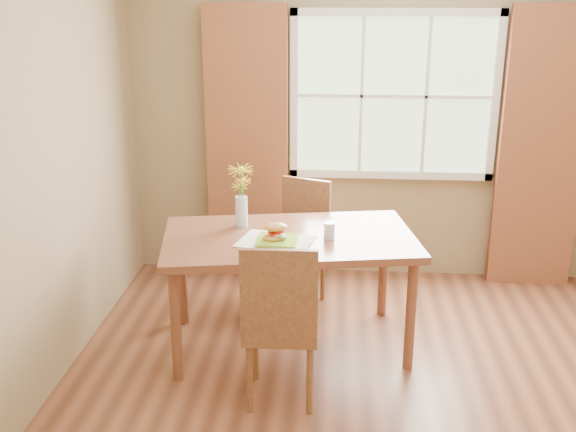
# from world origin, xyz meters

# --- Properties ---
(room) EXTENTS (4.24, 3.84, 2.74)m
(room) POSITION_xyz_m (0.00, 0.00, 1.35)
(room) COLOR brown
(room) RESTS_ON ground
(window) EXTENTS (1.62, 0.06, 1.32)m
(window) POSITION_xyz_m (0.00, 1.87, 1.50)
(window) COLOR #ACCD9B
(window) RESTS_ON room
(curtain_left) EXTENTS (0.65, 0.08, 2.20)m
(curtain_left) POSITION_xyz_m (-1.15, 1.78, 1.10)
(curtain_left) COLOR #602717
(curtain_left) RESTS_ON room
(curtain_right) EXTENTS (0.65, 0.08, 2.20)m
(curtain_right) POSITION_xyz_m (1.15, 1.78, 1.10)
(curtain_right) COLOR #602717
(curtain_right) RESTS_ON room
(dining_table) EXTENTS (1.74, 1.17, 0.78)m
(dining_table) POSITION_xyz_m (-0.72, 0.60, 0.70)
(dining_table) COLOR brown
(dining_table) RESTS_ON room
(chair_near) EXTENTS (0.43, 0.43, 1.01)m
(chair_near) POSITION_xyz_m (-0.72, -0.10, 0.55)
(chair_near) COLOR brown
(chair_near) RESTS_ON room
(chair_far) EXTENTS (0.51, 0.51, 0.95)m
(chair_far) POSITION_xyz_m (-0.69, 1.30, 0.52)
(chair_far) COLOR brown
(chair_far) RESTS_ON room
(placemat) EXTENTS (0.51, 0.42, 0.01)m
(placemat) POSITION_xyz_m (-0.80, 0.48, 0.79)
(placemat) COLOR #E5EBC7
(placemat) RESTS_ON dining_table
(plate) EXTENTS (0.25, 0.25, 0.01)m
(plate) POSITION_xyz_m (-0.79, 0.46, 0.80)
(plate) COLOR #84B62D
(plate) RESTS_ON placemat
(croissant_sandwich) EXTENTS (0.17, 0.14, 0.12)m
(croissant_sandwich) POSITION_xyz_m (-0.80, 0.46, 0.86)
(croissant_sandwich) COLOR #E7984E
(croissant_sandwich) RESTS_ON plate
(water_glass) EXTENTS (0.07, 0.07, 0.11)m
(water_glass) POSITION_xyz_m (-0.47, 0.57, 0.83)
(water_glass) COLOR silver
(water_glass) RESTS_ON dining_table
(flower_vase) EXTENTS (0.17, 0.17, 0.42)m
(flower_vase) POSITION_xyz_m (-1.05, 0.77, 1.04)
(flower_vase) COLOR silver
(flower_vase) RESTS_ON dining_table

